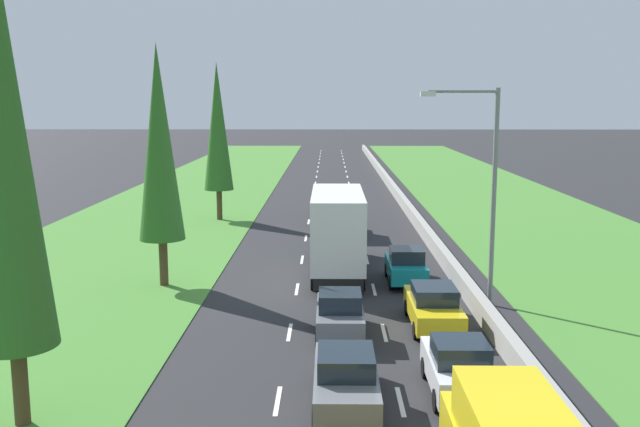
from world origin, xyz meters
The scene contains 17 objects.
ground_plane centered at (0.00, 60.00, 0.00)m, with size 300.00×300.00×0.00m, color #28282B.
grass_verge_left centered at (-12.65, 60.00, 0.02)m, with size 14.00×140.00×0.04m, color #478433.
grass_verge_right centered at (14.35, 60.00, 0.02)m, with size 14.00×140.00×0.04m, color #478433.
median_barrier centered at (5.70, 60.00, 0.42)m, with size 0.44×120.00×0.85m, color #9E9B93.
lane_markings centered at (0.00, 60.00, 0.01)m, with size 3.64×116.00×0.01m.
white_hatchback_right_lane centered at (3.46, 15.52, 0.84)m, with size 1.74×3.90×1.72m.
grey_sedan_centre_lane centered at (0.18, 14.74, 0.81)m, with size 1.82×4.50×1.64m.
grey_hatchback_centre_lane centered at (0.10, 20.63, 0.84)m, with size 1.74×3.90×1.72m.
yellow_sedan_right_lane centered at (3.65, 21.70, 0.81)m, with size 1.82×4.50×1.64m.
white_box_truck_centre_lane centered at (0.11, 30.00, 2.18)m, with size 2.46×9.40×4.18m.
grey_van_centre_lane centered at (0.08, 40.54, 1.40)m, with size 1.96×4.90×2.82m.
teal_hatchback_right_lane centered at (3.31, 28.14, 0.84)m, with size 1.74×3.90×1.72m.
black_sedan_centre_lane centered at (0.14, 46.66, 0.81)m, with size 1.82×4.50×1.64m.
poplar_tree_nearest centered at (-8.38, 13.42, 7.75)m, with size 2.13×2.13×13.39m.
poplar_tree_second centered at (-7.94, 27.57, 6.58)m, with size 2.08×2.08×11.05m.
poplar_tree_third centered at (-8.19, 45.75, 6.65)m, with size 2.08×2.08×11.20m.
street_light_mast centered at (6.11, 24.65, 5.23)m, with size 3.20×0.28×9.00m.
Camera 1 is at (-0.29, -3.83, 8.46)m, focal length 39.26 mm.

